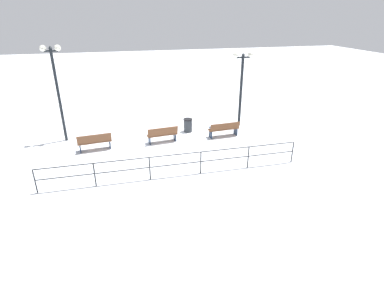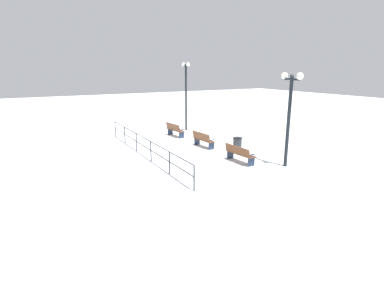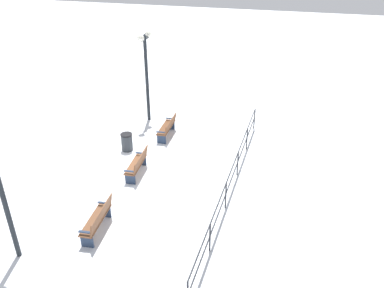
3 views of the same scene
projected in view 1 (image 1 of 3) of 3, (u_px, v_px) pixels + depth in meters
name	position (u px, v px, depth m)	size (l,w,h in m)	color
ground_plane	(163.00, 143.00, 15.88)	(80.00, 80.00, 0.00)	white
bench_nearest	(224.00, 129.00, 16.44)	(0.61, 1.71, 0.84)	brown
bench_second	(162.00, 134.00, 15.70)	(0.64, 1.61, 0.89)	brown
bench_third	(95.00, 142.00, 14.80)	(0.65, 1.65, 0.89)	brown
lamppost_near	(242.00, 76.00, 17.14)	(0.31, 1.17, 4.25)	black
lamppost_middle	(56.00, 78.00, 14.85)	(0.29, 0.94, 4.85)	black
waterfront_railing	(176.00, 161.00, 12.39)	(0.05, 10.70, 1.01)	#26282D
trash_bin	(188.00, 125.00, 17.17)	(0.49, 0.49, 0.76)	#2D3338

